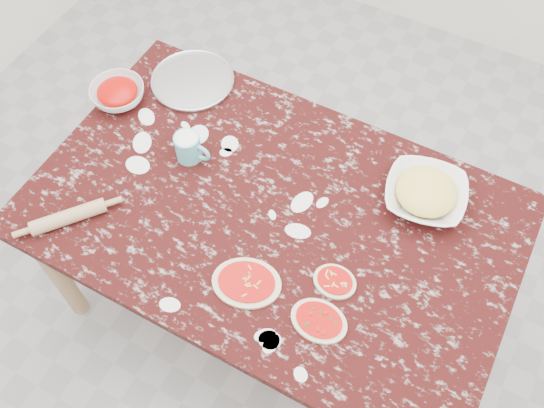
{
  "coord_description": "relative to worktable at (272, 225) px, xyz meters",
  "views": [
    {
      "loc": [
        0.49,
        -0.9,
        2.42
      ],
      "look_at": [
        0.0,
        0.0,
        0.8
      ],
      "focal_mm": 39.11,
      "sensor_mm": 36.0,
      "label": 1
    }
  ],
  "objects": [
    {
      "name": "pizza_tray",
      "position": [
        -0.55,
        0.37,
        0.09
      ],
      "size": [
        0.35,
        0.35,
        0.01
      ],
      "primitive_type": "cylinder",
      "rotation": [
        0.0,
        0.0,
        0.13
      ],
      "color": "#B2B2B7",
      "rests_on": "worktable"
    },
    {
      "name": "rolling_pin",
      "position": [
        -0.57,
        -0.34,
        0.11
      ],
      "size": [
        0.19,
        0.22,
        0.05
      ],
      "primitive_type": "cylinder",
      "rotation": [
        0.0,
        1.57,
        0.89
      ],
      "color": "tan",
      "rests_on": "worktable"
    },
    {
      "name": "pizza_right",
      "position": [
        0.3,
        -0.27,
        0.09
      ],
      "size": [
        0.18,
        0.13,
        0.02
      ],
      "color": "beige",
      "rests_on": "worktable"
    },
    {
      "name": "pizza_mid",
      "position": [
        0.29,
        -0.13,
        0.09
      ],
      "size": [
        0.14,
        0.11,
        0.02
      ],
      "color": "beige",
      "rests_on": "worktable"
    },
    {
      "name": "pizza_left",
      "position": [
        0.05,
        -0.27,
        0.09
      ],
      "size": [
        0.26,
        0.22,
        0.02
      ],
      "color": "beige",
      "rests_on": "worktable"
    },
    {
      "name": "cheese_bowl",
      "position": [
        0.42,
        0.28,
        0.12
      ],
      "size": [
        0.31,
        0.31,
        0.07
      ],
      "primitive_type": "imported",
      "rotation": [
        0.0,
        0.0,
        0.19
      ],
      "color": "white",
      "rests_on": "worktable"
    },
    {
      "name": "sauce_bowl",
      "position": [
        -0.74,
        0.16,
        0.11
      ],
      "size": [
        0.23,
        0.23,
        0.06
      ],
      "primitive_type": "imported",
      "rotation": [
        0.0,
        0.0,
        -0.17
      ],
      "color": "white",
      "rests_on": "worktable"
    },
    {
      "name": "ground",
      "position": [
        0.0,
        0.0,
        -0.67
      ],
      "size": [
        4.0,
        4.0,
        0.0
      ],
      "primitive_type": "plane",
      "color": "gray"
    },
    {
      "name": "flour_mug",
      "position": [
        -0.36,
        0.07,
        0.14
      ],
      "size": [
        0.13,
        0.09,
        0.1
      ],
      "color": "#58BAC4",
      "rests_on": "worktable"
    },
    {
      "name": "worktable",
      "position": [
        0.0,
        0.0,
        0.0
      ],
      "size": [
        1.6,
        1.0,
        0.75
      ],
      "color": "black",
      "rests_on": "ground"
    }
  ]
}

